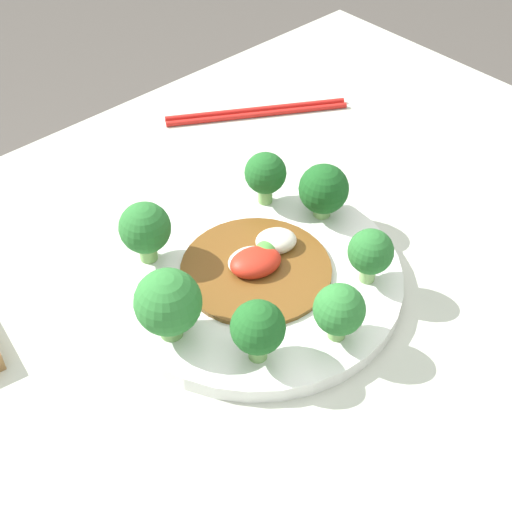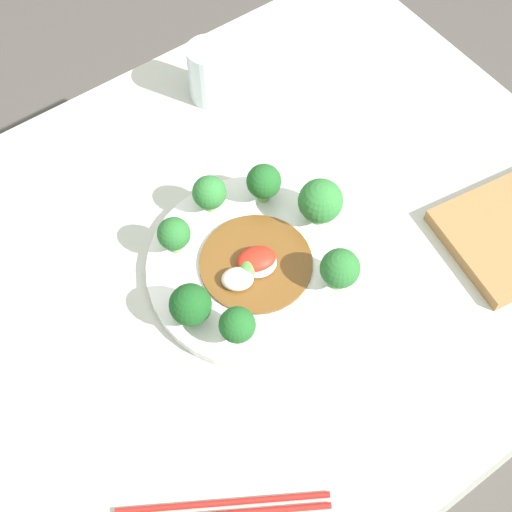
{
  "view_description": "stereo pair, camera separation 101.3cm",
  "coord_description": "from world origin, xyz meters",
  "views": [
    {
      "loc": [
        0.34,
        0.34,
        1.21
      ],
      "look_at": [
        0.01,
        -0.02,
        0.74
      ],
      "focal_mm": 50.0,
      "sensor_mm": 36.0,
      "label": 1
    },
    {
      "loc": [
        -0.27,
        -0.4,
        1.53
      ],
      "look_at": [
        0.01,
        -0.02,
        0.74
      ],
      "focal_mm": 50.0,
      "sensor_mm": 36.0,
      "label": 2
    }
  ],
  "objects": [
    {
      "name": "broccoli_north",
      "position": [
        0.01,
        0.09,
        0.75
      ],
      "size": [
        0.05,
        0.05,
        0.06
      ],
      "color": "#7AAD5B",
      "rests_on": "plate"
    },
    {
      "name": "broccoli_east",
      "position": [
        0.12,
        -0.01,
        0.76
      ],
      "size": [
        0.06,
        0.06,
        0.07
      ],
      "color": "#70A356",
      "rests_on": "plate"
    },
    {
      "name": "broccoli_southeast",
      "position": [
        0.07,
        -0.11,
        0.76
      ],
      "size": [
        0.05,
        0.05,
        0.07
      ],
      "color": "#7AAD5B",
      "rests_on": "plate"
    },
    {
      "name": "broccoli_northwest",
      "position": [
        -0.07,
        0.06,
        0.76
      ],
      "size": [
        0.04,
        0.04,
        0.06
      ],
      "color": "#89B76B",
      "rests_on": "plate"
    },
    {
      "name": "table",
      "position": [
        0.0,
        0.0,
        0.35
      ],
      "size": [
        1.03,
        0.78,
        0.7
      ],
      "color": "#B7BCAD",
      "rests_on": "ground_plane"
    },
    {
      "name": "stirfry_center",
      "position": [
        -0.0,
        -0.03,
        0.73
      ],
      "size": [
        0.15,
        0.15,
        0.02
      ],
      "color": "brown",
      "rests_on": "plate"
    },
    {
      "name": "ground_plane",
      "position": [
        0.0,
        0.0,
        0.0
      ],
      "size": [
        8.0,
        8.0,
        0.0
      ],
      "primitive_type": "plane",
      "color": "#4C4742"
    },
    {
      "name": "broccoli_northeast",
      "position": [
        0.08,
        0.06,
        0.76
      ],
      "size": [
        0.05,
        0.05,
        0.06
      ],
      "color": "#70A356",
      "rests_on": "plate"
    },
    {
      "name": "broccoli_southwest",
      "position": [
        -0.07,
        -0.1,
        0.76
      ],
      "size": [
        0.04,
        0.04,
        0.06
      ],
      "color": "#7AAD5B",
      "rests_on": "plate"
    },
    {
      "name": "drinking_glass",
      "position": [
        0.13,
        0.27,
        0.75
      ],
      "size": [
        0.06,
        0.06,
        0.09
      ],
      "color": "silver",
      "rests_on": "table"
    },
    {
      "name": "broccoli_west",
      "position": [
        -0.1,
        -0.04,
        0.75
      ],
      "size": [
        0.05,
        0.05,
        0.06
      ],
      "color": "#89B76B",
      "rests_on": "plate"
    },
    {
      "name": "chopsticks",
      "position": [
        -0.2,
        -0.25,
        0.71
      ],
      "size": [
        0.21,
        0.14,
        0.01
      ],
      "color": "red",
      "rests_on": "table"
    },
    {
      "name": "plate",
      "position": [
        0.01,
        -0.02,
        0.71
      ],
      "size": [
        0.29,
        0.29,
        0.02
      ],
      "color": "white",
      "rests_on": "table"
    }
  ]
}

